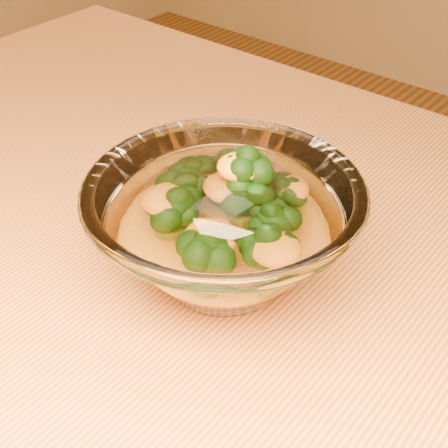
% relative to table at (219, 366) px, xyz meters
% --- Properties ---
extents(table, '(1.20, 0.80, 0.75)m').
position_rel_table_xyz_m(table, '(0.00, 0.00, 0.00)').
color(table, '#D57B40').
rests_on(table, ground).
extents(glass_bowl, '(0.22, 0.22, 0.10)m').
position_rel_table_xyz_m(glass_bowl, '(-0.01, 0.01, 0.15)').
color(glass_bowl, white).
rests_on(glass_bowl, table).
extents(cheese_sauce, '(0.12, 0.12, 0.03)m').
position_rel_table_xyz_m(cheese_sauce, '(-0.01, 0.01, 0.13)').
color(cheese_sauce, orange).
rests_on(cheese_sauce, glass_bowl).
extents(broccoli_heap, '(0.14, 0.14, 0.08)m').
position_rel_table_xyz_m(broccoli_heap, '(-0.01, 0.02, 0.16)').
color(broccoli_heap, black).
rests_on(broccoli_heap, cheese_sauce).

